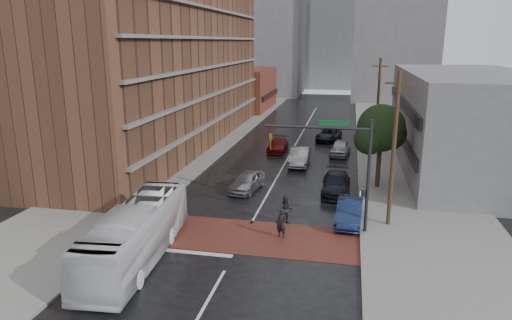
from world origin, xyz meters
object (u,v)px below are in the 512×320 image
at_px(pedestrian_b, 286,210).
at_px(car_parked_far, 340,148).
at_px(pedestrian_a, 281,224).
at_px(car_travel_a, 247,181).
at_px(transit_bus, 137,233).
at_px(car_parked_mid, 336,184).
at_px(car_travel_c, 278,145).
at_px(car_parked_near, 349,212).
at_px(car_travel_b, 300,157).
at_px(suv_travel, 329,135).

height_order(pedestrian_b, car_parked_far, pedestrian_b).
xyz_separation_m(pedestrian_a, car_travel_a, (-4.06, 8.48, -0.16)).
relative_size(transit_bus, car_parked_mid, 2.06).
height_order(transit_bus, car_travel_a, transit_bus).
bearing_deg(car_travel_a, car_travel_c, 98.47).
xyz_separation_m(car_parked_near, car_parked_mid, (-1.06, 6.00, 0.03)).
height_order(car_travel_b, car_travel_c, car_travel_b).
relative_size(pedestrian_b, car_parked_mid, 0.35).
relative_size(car_travel_b, car_parked_mid, 0.94).
bearing_deg(car_travel_a, pedestrian_b, -47.53).
distance_m(transit_bus, car_parked_mid, 17.12).
height_order(car_travel_a, car_parked_far, car_parked_far).
bearing_deg(pedestrian_b, car_travel_b, 85.35).
relative_size(suv_travel, car_parked_mid, 0.98).
bearing_deg(car_travel_c, car_travel_a, -90.51).
bearing_deg(pedestrian_b, car_travel_c, 92.84).
bearing_deg(car_travel_a, transit_bus, -94.32).
height_order(transit_bus, suv_travel, transit_bus).
relative_size(pedestrian_a, pedestrian_b, 0.98).
bearing_deg(pedestrian_a, car_parked_near, 58.34).
height_order(car_travel_a, car_parked_near, car_travel_a).
distance_m(pedestrian_a, car_parked_near, 5.17).
bearing_deg(pedestrian_a, car_parked_mid, 91.67).
relative_size(pedestrian_b, suv_travel, 0.36).
bearing_deg(car_travel_a, car_parked_near, -23.25).
bearing_deg(transit_bus, car_parked_mid, 48.38).
xyz_separation_m(car_travel_b, car_parked_near, (4.85, -13.94, -0.08)).
xyz_separation_m(transit_bus, car_parked_far, (10.20, 26.49, -0.76)).
height_order(pedestrian_b, car_parked_mid, pedestrian_b).
relative_size(car_travel_a, suv_travel, 0.86).
distance_m(car_travel_b, car_parked_near, 14.76).
height_order(transit_bus, car_parked_near, transit_bus).
relative_size(suv_travel, car_parked_near, 1.15).
bearing_deg(car_travel_b, car_travel_c, 119.21).
distance_m(pedestrian_a, car_parked_mid, 9.71).
xyz_separation_m(pedestrian_b, car_travel_c, (-3.73, 20.15, -0.27)).
bearing_deg(car_parked_mid, pedestrian_b, -113.34).
relative_size(car_travel_c, car_parked_far, 1.00).
xyz_separation_m(pedestrian_a, car_travel_b, (-0.82, 17.18, -0.10)).
height_order(car_parked_near, car_parked_far, car_parked_far).
height_order(pedestrian_a, car_parked_near, pedestrian_a).
relative_size(car_travel_c, car_parked_mid, 0.86).
bearing_deg(car_parked_far, car_parked_mid, -84.94).
bearing_deg(suv_travel, car_travel_b, -91.27).
bearing_deg(pedestrian_b, suv_travel, 79.35).
xyz_separation_m(transit_bus, car_travel_a, (3.22, 12.93, -0.78)).
height_order(pedestrian_a, car_parked_mid, pedestrian_a).
bearing_deg(car_parked_far, car_travel_b, -122.73).
height_order(pedestrian_b, suv_travel, pedestrian_b).
bearing_deg(car_parked_far, suv_travel, 107.15).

